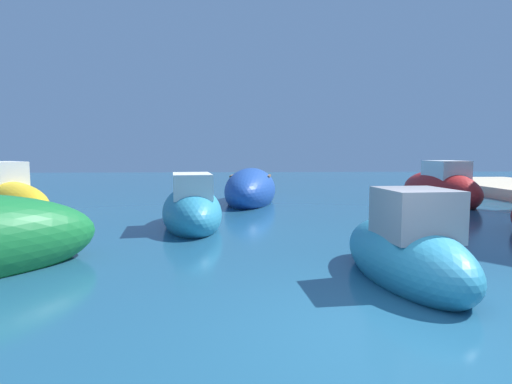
{
  "coord_description": "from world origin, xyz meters",
  "views": [
    {
      "loc": [
        -1.88,
        -4.39,
        2.09
      ],
      "look_at": [
        -1.03,
        11.58,
        0.56
      ],
      "focal_mm": 28.89,
      "sensor_mm": 36.0,
      "label": 1
    }
  ],
  "objects_px": {
    "moored_boat_4": "(440,190)",
    "moored_boat_7": "(406,252)",
    "moored_boat_2": "(251,190)",
    "moored_boat_0": "(7,199)",
    "moored_boat_6": "(192,210)"
  },
  "relations": [
    {
      "from": "moored_boat_0",
      "to": "moored_boat_6",
      "type": "bearing_deg",
      "value": 20.59
    },
    {
      "from": "moored_boat_2",
      "to": "moored_boat_7",
      "type": "bearing_deg",
      "value": 19.18
    },
    {
      "from": "moored_boat_4",
      "to": "moored_boat_6",
      "type": "bearing_deg",
      "value": 113.6
    },
    {
      "from": "moored_boat_2",
      "to": "moored_boat_4",
      "type": "bearing_deg",
      "value": 92.49
    },
    {
      "from": "moored_boat_0",
      "to": "moored_boat_7",
      "type": "xyz_separation_m",
      "value": [
        10.55,
        -7.81,
        -0.07
      ]
    },
    {
      "from": "moored_boat_0",
      "to": "moored_boat_2",
      "type": "distance_m",
      "value": 8.98
    },
    {
      "from": "moored_boat_6",
      "to": "moored_boat_7",
      "type": "distance_m",
      "value": 6.48
    },
    {
      "from": "moored_boat_0",
      "to": "moored_boat_6",
      "type": "relative_size",
      "value": 1.18
    },
    {
      "from": "moored_boat_2",
      "to": "moored_boat_0",
      "type": "bearing_deg",
      "value": -61.66
    },
    {
      "from": "moored_boat_4",
      "to": "moored_boat_7",
      "type": "bearing_deg",
      "value": 146.69
    },
    {
      "from": "moored_boat_0",
      "to": "moored_boat_4",
      "type": "bearing_deg",
      "value": 51.47
    },
    {
      "from": "moored_boat_4",
      "to": "moored_boat_6",
      "type": "distance_m",
      "value": 11.01
    },
    {
      "from": "moored_boat_4",
      "to": "moored_boat_6",
      "type": "xyz_separation_m",
      "value": [
        -9.78,
        -5.06,
        -0.07
      ]
    },
    {
      "from": "moored_boat_0",
      "to": "moored_boat_2",
      "type": "xyz_separation_m",
      "value": [
        8.42,
        3.1,
        -0.01
      ]
    },
    {
      "from": "moored_boat_2",
      "to": "moored_boat_7",
      "type": "xyz_separation_m",
      "value": [
        2.13,
        -10.91,
        -0.06
      ]
    }
  ]
}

